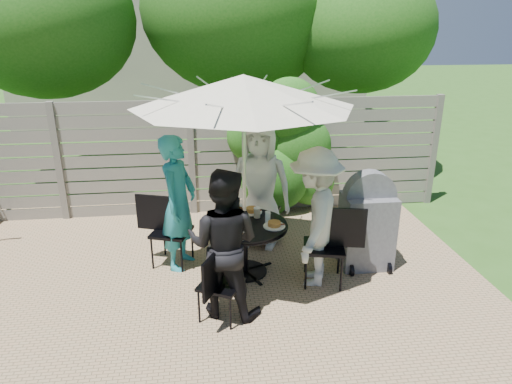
{
  "coord_description": "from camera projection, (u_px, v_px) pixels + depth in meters",
  "views": [
    {
      "loc": [
        0.17,
        -3.96,
        2.9
      ],
      "look_at": [
        0.8,
        1.18,
        0.99
      ],
      "focal_mm": 32.0,
      "sensor_mm": 36.0,
      "label": 1
    }
  ],
  "objects": [
    {
      "name": "chair_front",
      "position": [
        221.0,
        298.0,
        4.69
      ],
      "size": [
        0.54,
        0.63,
        0.83
      ],
      "rotation": [
        0.0,
        0.0,
        1.1
      ],
      "color": "black",
      "rests_on": "ground"
    },
    {
      "name": "chair_left",
      "position": [
        171.0,
        244.0,
        5.77
      ],
      "size": [
        0.71,
        0.57,
        0.93
      ],
      "rotation": [
        0.0,
        0.0,
        5.95
      ],
      "color": "black",
      "rests_on": "ground"
    },
    {
      "name": "coffee_cup",
      "position": [
        257.0,
        213.0,
        5.59
      ],
      "size": [
        0.08,
        0.08,
        0.12
      ],
      "primitive_type": "cylinder",
      "color": "#C6B293",
      "rests_on": "patio_table"
    },
    {
      "name": "umbrella",
      "position": [
        243.0,
        91.0,
        4.89
      ],
      "size": [
        3.18,
        3.18,
        2.4
      ],
      "rotation": [
        0.0,
        0.0,
        -0.36
      ],
      "color": "silver",
      "rests_on": "ground"
    },
    {
      "name": "glass_front",
      "position": [
        248.0,
        228.0,
        5.14
      ],
      "size": [
        0.07,
        0.07,
        0.14
      ],
      "primitive_type": "cylinder",
      "color": "silver",
      "rests_on": "patio_table"
    },
    {
      "name": "glass_right",
      "position": [
        268.0,
        217.0,
        5.44
      ],
      "size": [
        0.07,
        0.07,
        0.14
      ],
      "primitive_type": "cylinder",
      "color": "silver",
      "rests_on": "patio_table"
    },
    {
      "name": "plate_back",
      "position": [
        252.0,
        211.0,
        5.75
      ],
      "size": [
        0.26,
        0.26,
        0.06
      ],
      "color": "white",
      "rests_on": "patio_table"
    },
    {
      "name": "patio_table",
      "position": [
        245.0,
        239.0,
        5.5
      ],
      "size": [
        1.31,
        1.31,
        0.67
      ],
      "rotation": [
        0.0,
        0.0,
        -0.36
      ],
      "color": "black",
      "rests_on": "ground"
    },
    {
      "name": "chair_back",
      "position": [
        262.0,
        222.0,
        6.44
      ],
      "size": [
        0.57,
        0.7,
        0.91
      ],
      "rotation": [
        0.0,
        0.0,
        4.32
      ],
      "color": "black",
      "rests_on": "ground"
    },
    {
      "name": "person_left",
      "position": [
        179.0,
        203.0,
        5.55
      ],
      "size": [
        0.6,
        0.72,
        1.7
      ],
      "primitive_type": "imported",
      "rotation": [
        0.0,
        0.0,
        7.5
      ],
      "color": "teal",
      "rests_on": "ground"
    },
    {
      "name": "person_back",
      "position": [
        260.0,
        185.0,
        6.12
      ],
      "size": [
        0.99,
        0.82,
        1.74
      ],
      "primitive_type": "imported",
      "rotation": [
        0.0,
        0.0,
        5.93
      ],
      "color": "silver",
      "rests_on": "ground"
    },
    {
      "name": "syrup_jug",
      "position": [
        241.0,
        216.0,
        5.46
      ],
      "size": [
        0.09,
        0.09,
        0.16
      ],
      "primitive_type": "cylinder",
      "color": "#59280C",
      "rests_on": "patio_table"
    },
    {
      "name": "bbq_grill",
      "position": [
        367.0,
        224.0,
        5.64
      ],
      "size": [
        0.63,
        0.48,
        1.26
      ],
      "rotation": [
        0.0,
        0.0,
        -0.01
      ],
      "color": "slate",
      "rests_on": "ground"
    },
    {
      "name": "plate_right",
      "position": [
        274.0,
        225.0,
        5.34
      ],
      "size": [
        0.26,
        0.26,
        0.06
      ],
      "color": "white",
      "rests_on": "patio_table"
    },
    {
      "name": "chair_right",
      "position": [
        324.0,
        261.0,
        5.35
      ],
      "size": [
        0.73,
        0.55,
        0.96
      ],
      "rotation": [
        0.0,
        0.0,
        2.92
      ],
      "color": "black",
      "rests_on": "ground"
    },
    {
      "name": "plate_left",
      "position": [
        216.0,
        219.0,
        5.5
      ],
      "size": [
        0.26,
        0.26,
        0.06
      ],
      "color": "white",
      "rests_on": "patio_table"
    },
    {
      "name": "plate_front",
      "position": [
        236.0,
        235.0,
        5.09
      ],
      "size": [
        0.26,
        0.26,
        0.06
      ],
      "color": "white",
      "rests_on": "patio_table"
    },
    {
      "name": "person_right",
      "position": [
        315.0,
        218.0,
        5.19
      ],
      "size": [
        0.94,
        1.21,
        1.65
      ],
      "primitive_type": "imported",
      "rotation": [
        0.0,
        0.0,
        4.36
      ],
      "color": "beige",
      "rests_on": "ground"
    },
    {
      "name": "glass_back",
      "position": [
        242.0,
        209.0,
        5.66
      ],
      "size": [
        0.07,
        0.07,
        0.14
      ],
      "primitive_type": "cylinder",
      "color": "silver",
      "rests_on": "patio_table"
    },
    {
      "name": "person_front",
      "position": [
        224.0,
        244.0,
        4.62
      ],
      "size": [
        0.94,
        0.84,
        1.6
      ],
      "primitive_type": "imported",
      "rotation": [
        0.0,
        0.0,
        2.78
      ],
      "color": "black",
      "rests_on": "ground"
    },
    {
      "name": "backyard_envelope",
      "position": [
        194.0,
        35.0,
        13.37
      ],
      "size": [
        60.0,
        60.0,
        5.0
      ],
      "color": "#2D551A",
      "rests_on": "ground"
    }
  ]
}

